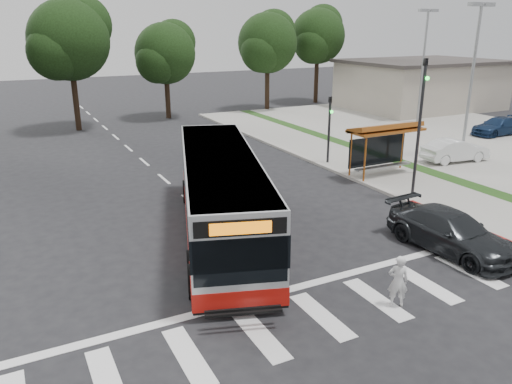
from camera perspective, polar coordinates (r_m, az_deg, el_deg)
ground at (r=18.54m, az=-1.28°, el=-6.56°), size 140.00×140.00×0.00m
sidewalk_east at (r=30.50m, az=10.86°, el=3.35°), size 4.00×40.00×0.12m
curb_east at (r=29.34m, az=7.76°, el=2.95°), size 0.30×40.00×0.15m
curb_east_red at (r=22.32m, az=22.47°, el=-3.37°), size 0.32×6.00×0.15m
parking_lot at (r=40.12m, az=22.87°, el=5.82°), size 18.00×36.00×0.10m
commercial_building at (r=52.93m, az=18.29°, el=11.45°), size 14.00×10.00×4.40m
building_roof_cap at (r=52.73m, az=18.55°, el=13.97°), size 14.60×10.60×0.30m
crosswalk_ladder at (r=14.74m, az=7.50°, el=-13.82°), size 18.00×2.60×0.01m
bus_shelter at (r=27.69m, az=14.48°, el=6.45°), size 4.20×1.60×2.86m
traffic_signal_ne_tall at (r=24.03m, az=18.26°, el=8.06°), size 0.18×0.37×6.50m
traffic_signal_ne_short at (r=29.53m, az=8.39°, el=7.81°), size 0.18×0.37×4.00m
lot_light_front at (r=33.01m, az=23.67°, el=13.62°), size 1.90×0.35×9.01m
lot_light_mid at (r=44.18m, az=18.68°, el=15.03°), size 1.90×0.35×9.01m
tree_ne_a at (r=49.13m, az=1.36°, el=16.77°), size 6.16×5.74×9.30m
tree_ne_b at (r=54.46m, az=7.12°, el=17.37°), size 6.16×5.74×10.02m
tree_north_a at (r=41.56m, az=-20.51°, el=16.10°), size 6.60×6.15×10.17m
tree_north_b at (r=45.27m, az=-10.28°, el=15.43°), size 5.72×5.33×8.43m
transit_bus at (r=19.31m, az=-4.05°, el=-0.43°), size 6.42×12.61×3.20m
pedestrian at (r=15.25m, az=15.93°, el=-9.78°), size 0.70×0.64×1.61m
dark_sedan at (r=19.49m, az=21.36°, el=-4.26°), size 2.41×5.17×1.46m
parked_car_1 at (r=32.18m, az=21.81°, el=4.45°), size 4.25×1.93×1.35m
parked_car_3 at (r=41.55m, az=25.93°, el=6.78°), size 4.42×1.82×1.28m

